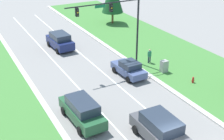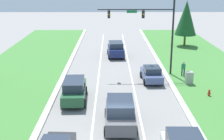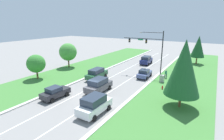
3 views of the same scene
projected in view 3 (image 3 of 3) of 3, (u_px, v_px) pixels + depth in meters
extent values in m
plane|color=gray|center=(89.00, 96.00, 25.32)|extent=(160.00, 160.00, 0.00)
cube|color=beige|center=(124.00, 105.00, 22.52)|extent=(0.50, 90.00, 0.15)
cube|color=beige|center=(61.00, 88.00, 28.09)|extent=(0.50, 90.00, 0.15)
cube|color=#427F38|center=(164.00, 116.00, 19.94)|extent=(10.00, 90.00, 0.08)
cube|color=#427F38|center=(40.00, 83.00, 30.68)|extent=(10.00, 90.00, 0.08)
cube|color=white|center=(79.00, 94.00, 26.21)|extent=(0.14, 81.00, 0.01)
cube|color=white|center=(99.00, 99.00, 24.44)|extent=(0.14, 81.00, 0.01)
cylinder|color=black|center=(162.00, 54.00, 33.28)|extent=(0.20, 0.20, 8.76)
cylinder|color=black|center=(143.00, 39.00, 34.51)|extent=(8.07, 0.12, 0.12)
cube|color=#147042|center=(141.00, 40.00, 34.77)|extent=(1.10, 0.04, 0.28)
cylinder|color=black|center=(152.00, 32.00, 33.29)|extent=(4.44, 0.09, 0.09)
ellipsoid|color=gray|center=(141.00, 32.00, 34.40)|extent=(0.56, 0.28, 0.20)
cube|color=black|center=(146.00, 41.00, 34.25)|extent=(0.28, 0.32, 0.80)
sphere|color=#2D2D2D|center=(146.00, 40.00, 34.05)|extent=(0.16, 0.16, 0.16)
sphere|color=yellow|center=(146.00, 41.00, 34.11)|extent=(0.16, 0.16, 0.16)
sphere|color=#2D2D2D|center=(146.00, 43.00, 34.17)|extent=(0.16, 0.16, 0.16)
cube|color=black|center=(129.00, 40.00, 36.04)|extent=(0.28, 0.32, 0.80)
sphere|color=#2D2D2D|center=(129.00, 39.00, 35.84)|extent=(0.16, 0.16, 0.16)
sphere|color=yellow|center=(129.00, 40.00, 35.90)|extent=(0.16, 0.16, 0.16)
sphere|color=#2D2D2D|center=(129.00, 42.00, 35.96)|extent=(0.16, 0.16, 0.16)
cube|color=#28282D|center=(56.00, 93.00, 24.58)|extent=(1.99, 4.23, 0.77)
cube|color=#283342|center=(54.00, 89.00, 24.20)|extent=(1.69, 1.95, 0.59)
cylinder|color=black|center=(67.00, 94.00, 25.24)|extent=(0.27, 0.65, 0.64)
cylinder|color=black|center=(59.00, 91.00, 26.17)|extent=(0.27, 0.65, 0.64)
cylinder|color=black|center=(52.00, 100.00, 23.19)|extent=(0.27, 0.65, 0.64)
cylinder|color=black|center=(44.00, 97.00, 24.12)|extent=(0.27, 0.65, 0.64)
cube|color=#4C4C51|center=(99.00, 87.00, 26.85)|extent=(2.12, 4.90, 0.89)
cube|color=#283342|center=(98.00, 81.00, 26.52)|extent=(1.90, 2.94, 0.83)
cylinder|color=black|center=(109.00, 87.00, 27.71)|extent=(0.24, 0.68, 0.68)
cylinder|color=black|center=(99.00, 85.00, 28.73)|extent=(0.24, 0.68, 0.68)
cylinder|color=black|center=(98.00, 94.00, 25.21)|extent=(0.24, 0.68, 0.68)
cylinder|color=black|center=(87.00, 91.00, 26.23)|extent=(0.24, 0.68, 0.68)
cube|color=white|center=(95.00, 107.00, 20.46)|extent=(2.15, 4.65, 0.96)
cube|color=#283342|center=(94.00, 100.00, 20.12)|extent=(1.91, 2.80, 0.86)
cylinder|color=black|center=(108.00, 108.00, 21.25)|extent=(0.25, 0.68, 0.68)
cylinder|color=black|center=(95.00, 104.00, 22.27)|extent=(0.25, 0.68, 0.68)
cylinder|color=black|center=(94.00, 118.00, 18.90)|extent=(0.25, 0.68, 0.68)
cylinder|color=black|center=(80.00, 113.00, 19.93)|extent=(0.25, 0.68, 0.68)
cube|color=#235633|center=(97.00, 75.00, 32.84)|extent=(2.07, 5.15, 0.85)
cube|color=#283342|center=(96.00, 71.00, 32.52)|extent=(1.81, 3.11, 0.75)
cylinder|color=black|center=(105.00, 75.00, 33.86)|extent=(0.27, 0.72, 0.71)
cylinder|color=black|center=(97.00, 74.00, 34.71)|extent=(0.27, 0.72, 0.71)
cylinder|color=black|center=(96.00, 80.00, 31.19)|extent=(0.27, 0.72, 0.71)
cylinder|color=black|center=(88.00, 78.00, 32.05)|extent=(0.27, 0.72, 0.71)
cube|color=navy|center=(146.00, 61.00, 44.10)|extent=(2.24, 4.71, 0.96)
cube|color=#283342|center=(146.00, 58.00, 43.78)|extent=(1.95, 2.86, 0.71)
cylinder|color=black|center=(151.00, 62.00, 45.00)|extent=(0.27, 0.70, 0.69)
cylinder|color=black|center=(144.00, 61.00, 45.89)|extent=(0.27, 0.70, 0.69)
cylinder|color=black|center=(148.00, 64.00, 42.56)|extent=(0.27, 0.70, 0.69)
cylinder|color=black|center=(141.00, 63.00, 43.46)|extent=(0.27, 0.70, 0.69)
cube|color=#475684|center=(144.00, 74.00, 33.58)|extent=(1.98, 4.30, 0.68)
cube|color=#283342|center=(144.00, 71.00, 33.19)|extent=(1.70, 1.97, 0.62)
cylinder|color=black|center=(151.00, 75.00, 34.38)|extent=(0.27, 0.67, 0.66)
cylinder|color=black|center=(142.00, 73.00, 35.18)|extent=(0.27, 0.67, 0.66)
cylinder|color=black|center=(147.00, 78.00, 32.16)|extent=(0.27, 0.67, 0.66)
cylinder|color=black|center=(138.00, 77.00, 32.96)|extent=(0.27, 0.67, 0.66)
cube|color=#9E9E99|center=(162.00, 79.00, 30.84)|extent=(0.70, 0.60, 1.35)
cylinder|color=#232842|center=(165.00, 76.00, 33.18)|extent=(0.14, 0.14, 0.84)
cylinder|color=#232842|center=(166.00, 76.00, 33.10)|extent=(0.14, 0.14, 0.84)
cube|color=#287556|center=(166.00, 73.00, 32.95)|extent=(0.42, 0.29, 0.60)
sphere|color=tan|center=(166.00, 70.00, 32.83)|extent=(0.22, 0.22, 0.22)
cylinder|color=red|center=(162.00, 88.00, 27.66)|extent=(0.20, 0.20, 0.55)
sphere|color=red|center=(163.00, 86.00, 27.57)|extent=(0.18, 0.18, 0.18)
cylinder|color=red|center=(162.00, 88.00, 27.72)|extent=(0.10, 0.09, 0.09)
cylinder|color=red|center=(163.00, 88.00, 27.60)|extent=(0.10, 0.09, 0.09)
cylinder|color=brown|center=(196.00, 61.00, 44.02)|extent=(0.32, 0.32, 1.84)
cone|color=#194C23|center=(198.00, 47.00, 43.07)|extent=(3.28, 3.28, 5.25)
cylinder|color=brown|center=(69.00, 63.00, 41.11)|extent=(0.32, 0.32, 2.10)
sphere|color=#47933D|center=(68.00, 52.00, 40.42)|extent=(4.04, 4.04, 4.04)
cylinder|color=brown|center=(180.00, 101.00, 21.79)|extent=(0.32, 0.32, 1.80)
cone|color=#1E5628|center=(184.00, 68.00, 20.64)|extent=(4.22, 4.22, 6.75)
cylinder|color=brown|center=(37.00, 75.00, 32.75)|extent=(0.32, 0.32, 1.68)
sphere|color=#388433|center=(36.00, 64.00, 32.18)|extent=(3.36, 3.36, 3.36)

